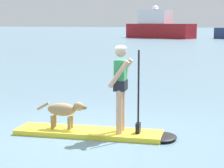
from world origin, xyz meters
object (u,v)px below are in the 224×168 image
at_px(paddleboard, 100,133).
at_px(moored_boat_starboard, 159,27).
at_px(person_paddler, 121,82).
at_px(dog, 64,110).

xyz_separation_m(paddleboard, moored_boat_starboard, (-18.85, 51.35, 1.52)).
relative_size(person_paddler, moored_boat_starboard, 0.15).
bearing_deg(moored_boat_starboard, paddleboard, -69.84).
distance_m(paddleboard, person_paddler, 1.12).
bearing_deg(paddleboard, person_paddler, 14.83).
bearing_deg(person_paddler, dog, -165.17).
distance_m(paddleboard, moored_boat_starboard, 54.72).
height_order(person_paddler, dog, person_paddler).
height_order(paddleboard, person_paddler, person_paddler).
height_order(dog, moored_boat_starboard, moored_boat_starboard).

